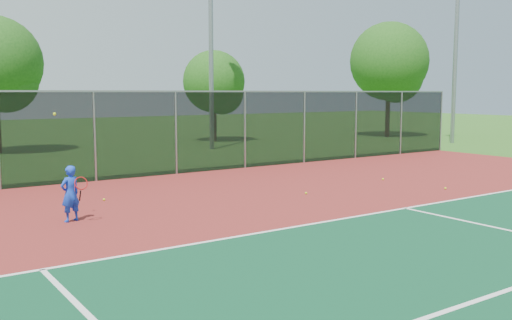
% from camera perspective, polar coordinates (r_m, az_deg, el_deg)
% --- Properties ---
extents(ground, '(120.00, 120.00, 0.00)m').
position_cam_1_polar(ground, '(11.81, 19.38, -8.24)').
color(ground, '#295E1B').
rests_on(ground, ground).
extents(court_apron, '(30.00, 20.00, 0.02)m').
position_cam_1_polar(court_apron, '(13.04, 12.24, -6.55)').
color(court_apron, maroon).
rests_on(court_apron, ground).
extents(fence_back, '(30.00, 0.06, 3.03)m').
position_cam_1_polar(fence_back, '(20.90, -8.01, 2.82)').
color(fence_back, black).
rests_on(fence_back, court_apron).
extents(tennis_player, '(0.59, 0.64, 2.52)m').
position_cam_1_polar(tennis_player, '(13.77, -18.08, -3.20)').
color(tennis_player, blue).
rests_on(tennis_player, court_apron).
extents(practice_ball_0, '(0.07, 0.07, 0.07)m').
position_cam_1_polar(practice_ball_0, '(18.44, 18.41, -2.70)').
color(practice_ball_0, '#BEE21A').
rests_on(practice_ball_0, court_apron).
extents(practice_ball_1, '(0.07, 0.07, 0.07)m').
position_cam_1_polar(practice_ball_1, '(16.74, 5.03, -3.32)').
color(practice_ball_1, '#BEE21A').
rests_on(practice_ball_1, court_apron).
extents(practice_ball_3, '(0.07, 0.07, 0.07)m').
position_cam_1_polar(practice_ball_3, '(16.23, -14.95, -3.84)').
color(practice_ball_3, '#BEE21A').
rests_on(practice_ball_3, court_apron).
extents(practice_ball_4, '(0.07, 0.07, 0.07)m').
position_cam_1_polar(practice_ball_4, '(19.81, 12.58, -1.88)').
color(practice_ball_4, '#BEE21A').
rests_on(practice_ball_4, court_apron).
extents(floodlight_n, '(0.90, 0.40, 11.96)m').
position_cam_1_polar(floodlight_n, '(30.23, -4.55, 13.92)').
color(floodlight_n, gray).
rests_on(floodlight_n, ground).
extents(floodlight_ne, '(0.90, 0.40, 11.96)m').
position_cam_1_polar(floodlight_ne, '(35.80, 19.42, 12.45)').
color(floodlight_ne, gray).
rests_on(floodlight_ne, ground).
extents(tree_back_mid, '(3.76, 3.76, 5.52)m').
position_cam_1_polar(tree_back_mid, '(34.82, -4.04, 7.55)').
color(tree_back_mid, '#372414').
rests_on(tree_back_mid, ground).
extents(tree_back_right, '(5.20, 5.20, 7.64)m').
position_cam_1_polar(tree_back_right, '(39.50, 13.33, 9.23)').
color(tree_back_right, '#372414').
rests_on(tree_back_right, ground).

